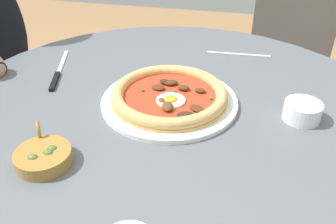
% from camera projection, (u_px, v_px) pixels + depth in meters
% --- Properties ---
extents(dining_table, '(1.01, 1.01, 0.74)m').
position_uv_depth(dining_table, '(170.00, 161.00, 0.82)').
color(dining_table, '#565B60').
rests_on(dining_table, ground).
extents(pizza_on_plate, '(0.29, 0.29, 0.04)m').
position_uv_depth(pizza_on_plate, '(170.00, 97.00, 0.76)').
color(pizza_on_plate, white).
rests_on(pizza_on_plate, dining_table).
extents(steak_knife, '(0.08, 0.22, 0.01)m').
position_uv_depth(steak_knife, '(57.00, 75.00, 0.88)').
color(steak_knife, silver).
rests_on(steak_knife, dining_table).
extents(ramekin_capers, '(0.07, 0.07, 0.04)m').
position_uv_depth(ramekin_capers, '(302.00, 111.00, 0.71)').
color(ramekin_capers, white).
rests_on(ramekin_capers, dining_table).
extents(olive_pan, '(0.10, 0.11, 0.05)m').
position_uv_depth(olive_pan, '(43.00, 156.00, 0.61)').
color(olive_pan, olive).
rests_on(olive_pan, dining_table).
extents(fork_utensil, '(0.17, 0.02, 0.00)m').
position_uv_depth(fork_utensil, '(239.00, 54.00, 0.98)').
color(fork_utensil, '#BCBCC1').
rests_on(fork_utensil, dining_table).
extents(cafe_chair_spare_far, '(0.50, 0.50, 0.90)m').
position_uv_depth(cafe_chair_spare_far, '(284.00, 49.00, 1.53)').
color(cafe_chair_spare_far, '#504A45').
rests_on(cafe_chair_spare_far, ground).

